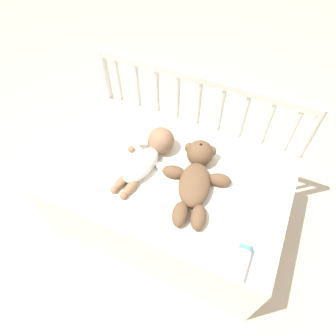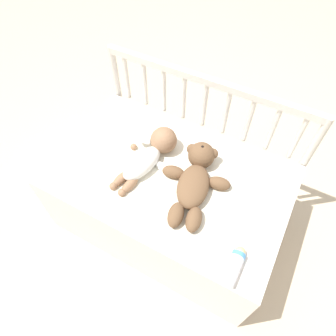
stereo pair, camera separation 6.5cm
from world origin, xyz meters
name	(u,v)px [view 1 (the left image)]	position (x,y,z in m)	size (l,w,h in m)	color
ground_plane	(169,218)	(0.00, 0.00, 0.00)	(12.00, 12.00, 0.00)	#C6B293
crib_mattress	(169,199)	(0.00, 0.00, 0.23)	(1.13, 0.71, 0.45)	white
crib_rail	(198,111)	(0.00, 0.38, 0.53)	(1.13, 0.04, 0.75)	beige
blanket	(169,180)	(0.01, -0.03, 0.45)	(0.78, 0.53, 0.01)	silver
teddy_bear	(196,176)	(0.13, 0.01, 0.50)	(0.33, 0.45, 0.13)	brown
baby	(149,155)	(-0.12, 0.03, 0.50)	(0.27, 0.41, 0.13)	white
baby_bottle	(243,260)	(0.43, -0.27, 0.48)	(0.05, 0.16, 0.05)	white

